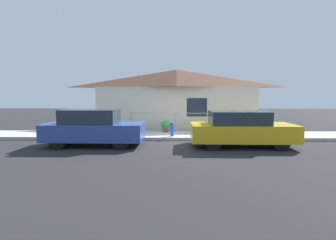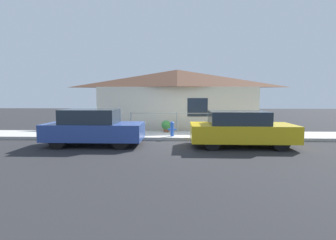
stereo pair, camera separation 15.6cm
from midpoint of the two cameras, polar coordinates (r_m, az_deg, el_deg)
name	(u,v)px [view 2 (the right image)]	position (r m, az deg, el deg)	size (l,w,h in m)	color
ground_plane	(177,141)	(11.68, 2.30, -4.54)	(60.00, 60.00, 0.00)	#262628
sidewalk	(177,135)	(12.77, 2.29, -3.38)	(24.00, 2.22, 0.14)	#B2AFA8
house	(177,82)	(15.36, 2.32, 8.29)	(9.33, 2.23, 3.51)	beige
fence	(177,121)	(13.65, 2.30, -0.17)	(4.90, 0.10, 1.00)	#999993
car_left	(94,128)	(10.86, -15.50, -1.59)	(3.84, 1.71, 1.46)	#2D4793
car_right	(241,129)	(10.66, 15.94, -1.88)	(3.99, 1.83, 1.40)	gold
fire_hydrant	(172,128)	(12.04, 1.28, -1.86)	(0.39, 0.18, 0.68)	blue
potted_plant_near_hydrant	(166,126)	(13.43, -0.09, -1.23)	(0.48, 0.48, 0.60)	brown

